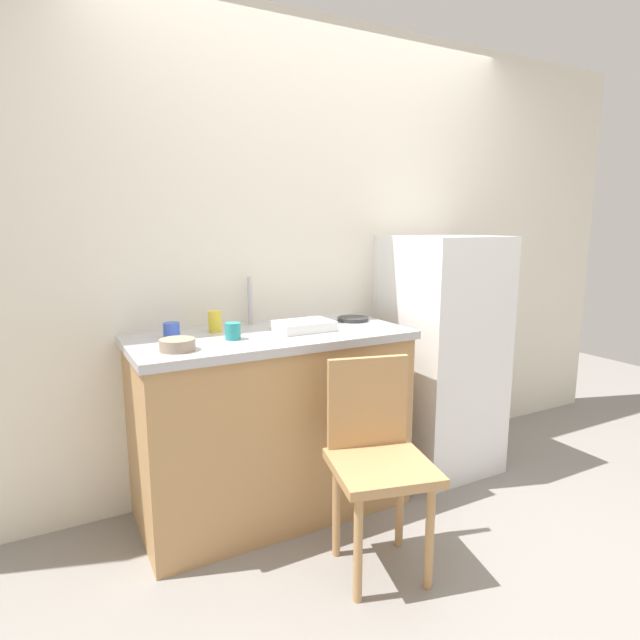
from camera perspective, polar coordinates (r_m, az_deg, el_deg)
ground_plane at (r=2.63m, az=10.86°, el=-23.28°), size 8.00×8.00×0.00m
back_wall at (r=3.03m, az=-0.43°, el=7.01°), size 4.80×0.10×2.55m
cabinet_base at (r=2.71m, az=-5.25°, el=-11.46°), size 1.31×0.60×0.89m
countertop at (r=2.58m, az=-5.42°, el=-1.83°), size 1.35×0.64×0.04m
faucet at (r=2.78m, az=-7.64°, el=2.08°), size 0.02×0.02×0.25m
refrigerator at (r=3.20m, az=12.94°, el=-3.58°), size 0.56×0.60×1.39m
chair at (r=2.28m, az=6.21°, el=-14.36°), size 0.49×0.49×0.89m
dish_tray at (r=2.61m, az=-1.81°, el=-0.63°), size 0.28×0.20×0.05m
terracotta_bowl at (r=2.28m, az=-15.27°, el=-2.61°), size 0.15×0.15×0.05m
hotplate at (r=2.88m, az=3.60°, el=0.11°), size 0.17×0.17×0.02m
cup_blue at (r=2.54m, az=-15.86°, el=-1.09°), size 0.08×0.08×0.07m
cup_teal at (r=2.44m, az=-9.47°, el=-1.20°), size 0.07×0.07×0.08m
cup_yellow at (r=2.63m, az=-11.37°, el=-0.15°), size 0.06×0.06×0.10m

